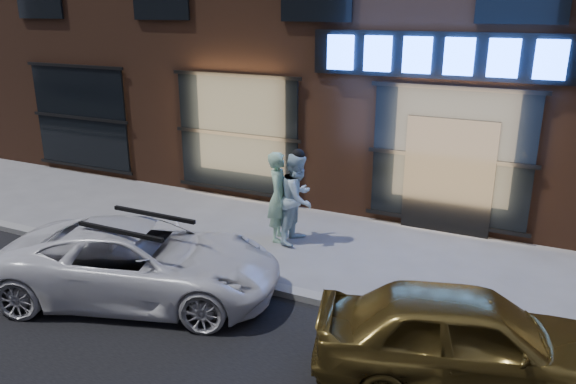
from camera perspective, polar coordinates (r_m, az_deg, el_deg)
name	(u,v)px	position (r m, az deg, el deg)	size (l,w,h in m)	color
ground	(392,320)	(8.83, 10.55, -12.64)	(90.00, 90.00, 0.00)	slate
curb	(393,316)	(8.80, 10.58, -12.31)	(60.00, 0.25, 0.12)	gray
man_bowtie	(279,197)	(11.15, -0.93, -0.47)	(0.67, 0.44, 1.82)	#B2EAC3
man_cap	(298,198)	(11.06, 1.00, -0.62)	(0.89, 0.69, 1.83)	silver
white_suv	(141,262)	(9.34, -14.72, -6.86)	(2.06, 4.46, 1.24)	silver
gold_sedan	(469,339)	(7.42, 17.89, -14.00)	(1.52, 3.77, 1.28)	olive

